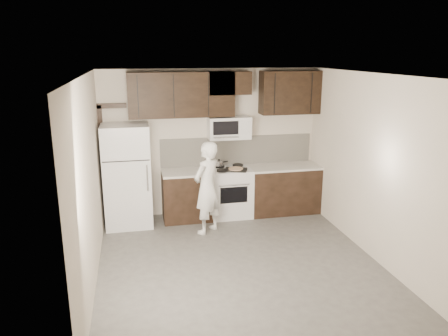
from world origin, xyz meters
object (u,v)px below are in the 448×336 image
object	(u,v)px
microwave	(229,128)
refrigerator	(127,176)
person	(207,188)
stove	(230,192)

from	to	relation	value
microwave	refrigerator	distance (m)	2.00
person	refrigerator	bearing A→B (deg)	-66.86
stove	microwave	size ratio (longest dim) A/B	1.24
microwave	refrigerator	world-z (taller)	microwave
stove	refrigerator	bearing A→B (deg)	-178.49
stove	person	xyz separation A→B (m)	(-0.55, -0.68, 0.33)
microwave	person	size ratio (longest dim) A/B	0.48
stove	microwave	distance (m)	1.20
stove	microwave	xyz separation A→B (m)	(-0.00, 0.12, 1.19)
stove	microwave	bearing A→B (deg)	90.10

